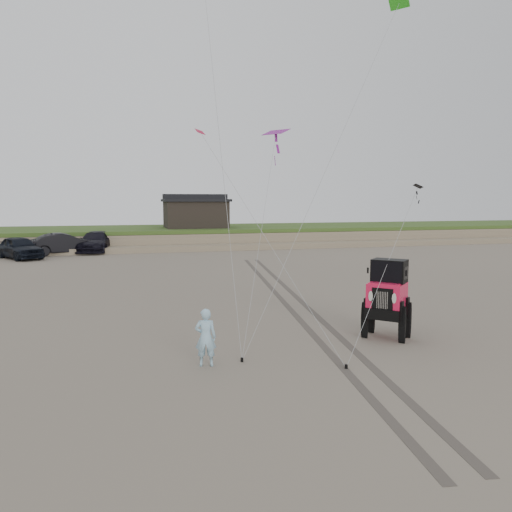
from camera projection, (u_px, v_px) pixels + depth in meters
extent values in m
plane|color=#6B6054|center=(315.00, 355.00, 14.53)|extent=(160.00, 160.00, 0.00)
cube|color=#7A6B54|center=(175.00, 237.00, 50.88)|extent=(160.00, 12.00, 1.40)
cube|color=#2D4719|center=(175.00, 229.00, 50.78)|extent=(160.00, 12.00, 0.35)
cube|color=#7A6B54|center=(183.00, 247.00, 44.70)|extent=(160.00, 3.50, 0.50)
cube|color=black|center=(195.00, 215.00, 50.19)|extent=(6.00, 5.00, 2.60)
cube|color=black|center=(195.00, 200.00, 50.03)|extent=(6.40, 5.40, 0.25)
cube|color=black|center=(195.00, 197.00, 49.98)|extent=(6.40, 1.20, 0.50)
imported|color=black|center=(20.00, 248.00, 38.20)|extent=(4.41, 5.37, 1.72)
imported|color=black|center=(64.00, 244.00, 41.17)|extent=(5.68, 3.13, 1.77)
imported|color=black|center=(96.00, 242.00, 43.20)|extent=(3.51, 6.43, 1.77)
imported|color=#81B8C7|center=(206.00, 337.00, 13.46)|extent=(0.65, 0.49, 1.59)
cube|color=black|center=(418.00, 186.00, 18.60)|extent=(0.43, 0.56, 0.20)
cube|color=#8B198B|center=(276.00, 132.00, 25.35)|extent=(1.38, 1.50, 0.35)
cube|color=#BA173B|center=(200.00, 132.00, 20.87)|extent=(0.47, 0.45, 0.26)
cube|color=green|center=(399.00, 3.00, 19.94)|extent=(0.85, 0.78, 0.40)
cylinder|color=black|center=(242.00, 360.00, 13.87)|extent=(0.08, 0.08, 0.12)
cylinder|color=black|center=(346.00, 367.00, 13.30)|extent=(0.08, 0.08, 0.12)
cube|color=#4C443D|center=(281.00, 299.00, 22.62)|extent=(4.42, 29.74, 0.01)
cube|color=#4C443D|center=(298.00, 298.00, 22.83)|extent=(4.42, 29.74, 0.01)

